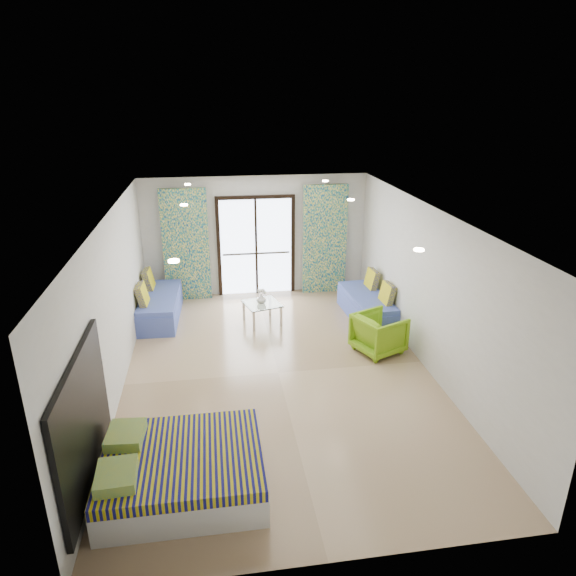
{
  "coord_description": "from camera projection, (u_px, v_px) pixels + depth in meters",
  "views": [
    {
      "loc": [
        -0.97,
        -7.43,
        4.39
      ],
      "look_at": [
        0.3,
        0.92,
        1.15
      ],
      "focal_mm": 32.0,
      "sensor_mm": 36.0,
      "label": 1
    }
  ],
  "objects": [
    {
      "name": "vase",
      "position": [
        261.0,
        299.0,
        10.2
      ],
      "size": [
        0.23,
        0.23,
        0.19
      ],
      "primitive_type": "imported",
      "rotation": [
        0.0,
        0.0,
        0.2
      ],
      "color": "white",
      "rests_on": "coffee_table"
    },
    {
      "name": "downlight_e",
      "position": [
        188.0,
        184.0,
        10.18
      ],
      "size": [
        0.12,
        0.12,
        0.02
      ],
      "primitive_type": "cylinder",
      "color": "#FFE0B2",
      "rests_on": "ceiling"
    },
    {
      "name": "wall_left",
      "position": [
        114.0,
        307.0,
        7.73
      ],
      "size": [
        0.01,
        7.5,
        2.7
      ],
      "primitive_type": null,
      "color": "silver",
      "rests_on": "ground"
    },
    {
      "name": "wall_front",
      "position": [
        333.0,
        452.0,
        4.62
      ],
      "size": [
        5.0,
        0.01,
        2.7
      ],
      "primitive_type": null,
      "color": "silver",
      "rests_on": "ground"
    },
    {
      "name": "curtain_left",
      "position": [
        186.0,
        246.0,
        11.2
      ],
      "size": [
        1.0,
        0.1,
        2.5
      ],
      "primitive_type": "cube",
      "color": "silver",
      "rests_on": "floor"
    },
    {
      "name": "downlight_f",
      "position": [
        325.0,
        181.0,
        10.58
      ],
      "size": [
        0.12,
        0.12,
        0.02
      ],
      "primitive_type": "cylinder",
      "color": "#FFE0B2",
      "rests_on": "ceiling"
    },
    {
      "name": "balcony_rail",
      "position": [
        256.0,
        253.0,
        11.67
      ],
      "size": [
        1.52,
        0.03,
        0.04
      ],
      "primitive_type": "cube",
      "color": "#595451",
      "rests_on": "balcony_door"
    },
    {
      "name": "curtain_right",
      "position": [
        325.0,
        240.0,
        11.63
      ],
      "size": [
        1.0,
        0.1,
        2.5
      ],
      "primitive_type": "cube",
      "color": "silver",
      "rests_on": "floor"
    },
    {
      "name": "floor",
      "position": [
        278.0,
        373.0,
        8.57
      ],
      "size": [
        5.0,
        7.5,
        0.01
      ],
      "primitive_type": null,
      "color": "#947758",
      "rests_on": "ground"
    },
    {
      "name": "downlight_b",
      "position": [
        419.0,
        250.0,
        5.96
      ],
      "size": [
        0.12,
        0.12,
        0.02
      ],
      "primitive_type": "cylinder",
      "color": "#FFE0B2",
      "rests_on": "ceiling"
    },
    {
      "name": "downlight_c",
      "position": [
        184.0,
        205.0,
        8.34
      ],
      "size": [
        0.12,
        0.12,
        0.02
      ],
      "primitive_type": "cylinder",
      "color": "#FFE0B2",
      "rests_on": "ceiling"
    },
    {
      "name": "downlight_a",
      "position": [
        174.0,
        261.0,
        5.57
      ],
      "size": [
        0.12,
        0.12,
        0.02
      ],
      "primitive_type": "cylinder",
      "color": "#FFE0B2",
      "rests_on": "ceiling"
    },
    {
      "name": "switch_plate",
      "position": [
        103.0,
        365.0,
        6.7
      ],
      "size": [
        0.02,
        0.1,
        0.1
      ],
      "primitive_type": "cube",
      "color": "silver",
      "rests_on": "wall_left"
    },
    {
      "name": "coffee_table",
      "position": [
        262.0,
        305.0,
        10.27
      ],
      "size": [
        0.82,
        0.82,
        0.77
      ],
      "rotation": [
        0.0,
        0.0,
        0.27
      ],
      "color": "silver",
      "rests_on": "floor"
    },
    {
      "name": "bed",
      "position": [
        181.0,
        470.0,
        5.97
      ],
      "size": [
        1.85,
        1.51,
        0.64
      ],
      "color": "silver",
      "rests_on": "floor"
    },
    {
      "name": "daybed_left",
      "position": [
        160.0,
        305.0,
        10.53
      ],
      "size": [
        0.81,
        1.9,
        0.93
      ],
      "rotation": [
        0.0,
        0.0,
        -0.04
      ],
      "color": "#495CB0",
      "rests_on": "floor"
    },
    {
      "name": "ceiling",
      "position": [
        277.0,
        214.0,
        7.6
      ],
      "size": [
        5.0,
        7.5,
        0.01
      ],
      "primitive_type": null,
      "color": "silver",
      "rests_on": "ground"
    },
    {
      "name": "wall_back",
      "position": [
        256.0,
        236.0,
        11.55
      ],
      "size": [
        5.0,
        0.01,
        2.7
      ],
      "primitive_type": null,
      "color": "silver",
      "rests_on": "ground"
    },
    {
      "name": "armchair",
      "position": [
        379.0,
        332.0,
        9.14
      ],
      "size": [
        0.96,
        0.99,
        0.79
      ],
      "primitive_type": "imported",
      "rotation": [
        0.0,
        0.0,
        1.98
      ],
      "color": "#79AE16",
      "rests_on": "floor"
    },
    {
      "name": "balcony_door",
      "position": [
        256.0,
        240.0,
        11.55
      ],
      "size": [
        1.76,
        0.08,
        2.28
      ],
      "color": "black",
      "rests_on": "floor"
    },
    {
      "name": "headboard",
      "position": [
        83.0,
        422.0,
        5.55
      ],
      "size": [
        0.06,
        2.1,
        1.5
      ],
      "primitive_type": "cube",
      "color": "black",
      "rests_on": "floor"
    },
    {
      "name": "daybed_right",
      "position": [
        367.0,
        305.0,
        10.57
      ],
      "size": [
        0.81,
        1.85,
        0.89
      ],
      "rotation": [
        0.0,
        0.0,
        0.06
      ],
      "color": "#495CB0",
      "rests_on": "floor"
    },
    {
      "name": "wall_right",
      "position": [
        428.0,
        289.0,
        8.43
      ],
      "size": [
        0.01,
        7.5,
        2.7
      ],
      "primitive_type": null,
      "color": "silver",
      "rests_on": "ground"
    },
    {
      "name": "downlight_d",
      "position": [
        351.0,
        200.0,
        8.73
      ],
      "size": [
        0.12,
        0.12,
        0.02
      ],
      "primitive_type": "cylinder",
      "color": "#FFE0B2",
      "rests_on": "ceiling"
    }
  ]
}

